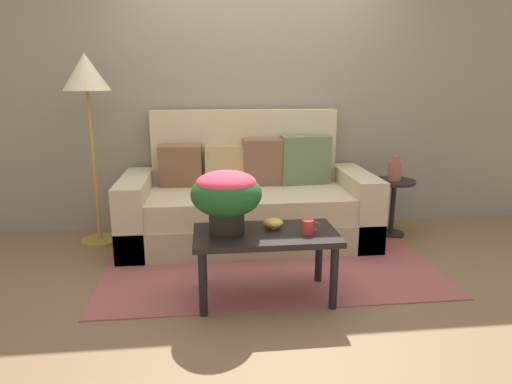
{
  "coord_description": "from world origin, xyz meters",
  "views": [
    {
      "loc": [
        -0.48,
        -3.29,
        1.44
      ],
      "look_at": [
        -0.11,
        0.02,
        0.61
      ],
      "focal_mm": 31.42,
      "sensor_mm": 36.0,
      "label": 1
    }
  ],
  "objects_px": {
    "side_table": "(393,197)",
    "snack_bowl": "(273,223)",
    "coffee_table": "(265,242)",
    "coffee_mug": "(308,227)",
    "couch": "(248,202)",
    "potted_plant": "(226,194)",
    "floor_lamp": "(87,86)",
    "table_vase": "(395,170)"
  },
  "relations": [
    {
      "from": "table_vase",
      "to": "couch",
      "type": "bearing_deg",
      "value": 178.04
    },
    {
      "from": "floor_lamp",
      "to": "snack_bowl",
      "type": "xyz_separation_m",
      "value": [
        1.42,
        -1.15,
        -0.88
      ]
    },
    {
      "from": "coffee_table",
      "to": "potted_plant",
      "type": "relative_size",
      "value": 2.04
    },
    {
      "from": "floor_lamp",
      "to": "coffee_mug",
      "type": "distance_m",
      "value": 2.25
    },
    {
      "from": "coffee_table",
      "to": "side_table",
      "type": "height_order",
      "value": "side_table"
    },
    {
      "from": "coffee_table",
      "to": "side_table",
      "type": "xyz_separation_m",
      "value": [
        1.36,
        1.12,
        -0.03
      ]
    },
    {
      "from": "couch",
      "to": "snack_bowl",
      "type": "height_order",
      "value": "couch"
    },
    {
      "from": "side_table",
      "to": "coffee_mug",
      "type": "relative_size",
      "value": 4.29
    },
    {
      "from": "side_table",
      "to": "couch",
      "type": "bearing_deg",
      "value": 178.3
    },
    {
      "from": "couch",
      "to": "potted_plant",
      "type": "xyz_separation_m",
      "value": [
        -0.25,
        -1.12,
        0.37
      ]
    },
    {
      "from": "side_table",
      "to": "potted_plant",
      "type": "xyz_separation_m",
      "value": [
        -1.61,
        -1.07,
        0.35
      ]
    },
    {
      "from": "potted_plant",
      "to": "couch",
      "type": "bearing_deg",
      "value": 77.49
    },
    {
      "from": "potted_plant",
      "to": "snack_bowl",
      "type": "distance_m",
      "value": 0.38
    },
    {
      "from": "couch",
      "to": "floor_lamp",
      "type": "height_order",
      "value": "floor_lamp"
    },
    {
      "from": "couch",
      "to": "side_table",
      "type": "height_order",
      "value": "couch"
    },
    {
      "from": "coffee_table",
      "to": "coffee_mug",
      "type": "height_order",
      "value": "coffee_mug"
    },
    {
      "from": "couch",
      "to": "table_vase",
      "type": "bearing_deg",
      "value": -1.96
    },
    {
      "from": "coffee_table",
      "to": "snack_bowl",
      "type": "xyz_separation_m",
      "value": [
        0.06,
        0.08,
        0.1
      ]
    },
    {
      "from": "coffee_table",
      "to": "coffee_mug",
      "type": "relative_size",
      "value": 7.56
    },
    {
      "from": "floor_lamp",
      "to": "coffee_mug",
      "type": "height_order",
      "value": "floor_lamp"
    },
    {
      "from": "couch",
      "to": "side_table",
      "type": "distance_m",
      "value": 1.36
    },
    {
      "from": "snack_bowl",
      "to": "coffee_mug",
      "type": "bearing_deg",
      "value": -31.55
    },
    {
      "from": "couch",
      "to": "potted_plant",
      "type": "relative_size",
      "value": 4.78
    },
    {
      "from": "floor_lamp",
      "to": "table_vase",
      "type": "relative_size",
      "value": 7.27
    },
    {
      "from": "side_table",
      "to": "table_vase",
      "type": "height_order",
      "value": "table_vase"
    },
    {
      "from": "couch",
      "to": "potted_plant",
      "type": "height_order",
      "value": "couch"
    },
    {
      "from": "snack_bowl",
      "to": "table_vase",
      "type": "height_order",
      "value": "table_vase"
    },
    {
      "from": "coffee_table",
      "to": "snack_bowl",
      "type": "bearing_deg",
      "value": 50.63
    },
    {
      "from": "snack_bowl",
      "to": "floor_lamp",
      "type": "bearing_deg",
      "value": 140.92
    },
    {
      "from": "potted_plant",
      "to": "table_vase",
      "type": "relative_size",
      "value": 2.03
    },
    {
      "from": "coffee_mug",
      "to": "snack_bowl",
      "type": "bearing_deg",
      "value": 148.45
    },
    {
      "from": "potted_plant",
      "to": "coffee_mug",
      "type": "distance_m",
      "value": 0.57
    },
    {
      "from": "coffee_mug",
      "to": "couch",
      "type": "bearing_deg",
      "value": 102.79
    },
    {
      "from": "side_table",
      "to": "table_vase",
      "type": "relative_size",
      "value": 2.35
    },
    {
      "from": "coffee_table",
      "to": "snack_bowl",
      "type": "distance_m",
      "value": 0.14
    },
    {
      "from": "potted_plant",
      "to": "coffee_mug",
      "type": "relative_size",
      "value": 3.71
    },
    {
      "from": "floor_lamp",
      "to": "table_vase",
      "type": "height_order",
      "value": "floor_lamp"
    },
    {
      "from": "side_table",
      "to": "snack_bowl",
      "type": "relative_size",
      "value": 4.01
    },
    {
      "from": "coffee_table",
      "to": "side_table",
      "type": "bearing_deg",
      "value": 39.6
    },
    {
      "from": "couch",
      "to": "coffee_mug",
      "type": "distance_m",
      "value": 1.26
    },
    {
      "from": "side_table",
      "to": "potted_plant",
      "type": "distance_m",
      "value": 1.97
    },
    {
      "from": "coffee_table",
      "to": "couch",
      "type": "bearing_deg",
      "value": 90.21
    }
  ]
}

